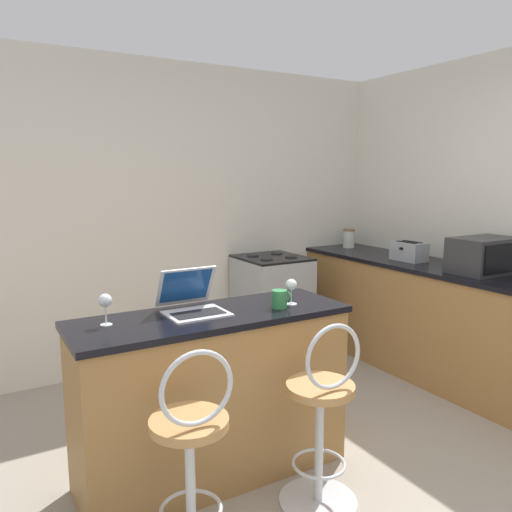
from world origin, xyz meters
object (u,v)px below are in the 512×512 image
Objects in this scene: bar_stool_far at (322,422)px; wine_glass_short at (291,286)px; storage_jar at (349,238)px; toaster at (409,251)px; mug_green at (280,299)px; laptop at (192,301)px; microwave at (484,255)px; bar_stool_near at (192,462)px; wine_glass_tall at (105,302)px; stove_range at (272,307)px.

bar_stool_far is 6.58× the size of wine_glass_short.
storage_jar is at bearing 46.93° from bar_stool_far.
toaster is (1.82, 1.16, 0.56)m from bar_stool_far.
wine_glass_short reaches higher than mug_green.
toaster is 1.84m from wine_glass_short.
laptop reaches higher than toaster.
bar_stool_near is at bearing -169.12° from microwave.
mug_green is (0.91, -0.15, -0.07)m from wine_glass_tall.
laptop is 1.79× the size of storage_jar.
toaster is 1.54× the size of storage_jar.
microwave is 1.83m from stove_range.
toaster is at bearing 14.15° from laptop.
microwave is at bearing -90.14° from storage_jar.
microwave reaches higher than laptop.
stove_range is 1.13m from storage_jar.
bar_stool_near is 2.88× the size of laptop.
laptop is 3.27× the size of mug_green.
laptop is at bearing 159.69° from mug_green.
microwave reaches higher than toaster.
stove_range is 9.04× the size of mug_green.
wine_glass_tall is at bearing -167.89° from toaster.
toaster is at bearing 22.27° from mug_green.
stove_range is 2.33m from wine_glass_tall.
stove_range is (1.61, 1.93, 0.01)m from bar_stool_near.
bar_stool_near is 2.52m from stove_range.
toaster is at bearing -40.32° from stove_range.
stove_range is at bearing 139.68° from toaster.
toaster is 1.84× the size of wine_glass_tall.
bar_stool_near is 3.33× the size of toaster.
toaster reaches higher than wine_glass_short.
wine_glass_tall is at bearing 146.69° from bar_stool_far.
microwave is (2.32, -0.10, 0.07)m from laptop.
wine_glass_tall is at bearing -152.55° from storage_jar.
stove_range is 4.95× the size of storage_jar.
wine_glass_short is 0.78× the size of storage_jar.
bar_stool_near is 5.14× the size of storage_jar.
wine_glass_tall is (-2.78, 0.09, -0.02)m from microwave.
microwave is at bearing -2.46° from laptop.
stove_range is 1.82m from mug_green.
storage_jar is at bearing 89.86° from microwave.
wine_glass_tall is 1.01m from wine_glass_short.
bar_stool_near is 9.39× the size of mug_green.
bar_stool_near is at bearing -150.76° from wine_glass_short.
wine_glass_short is at bearing 29.24° from bar_stool_near.
wine_glass_short is 1.43× the size of mug_green.
mug_green reaches higher than stove_range.
toaster reaches higher than stove_range.
microwave reaches higher than stove_range.
microwave is at bearing -1.76° from wine_glass_tall.
microwave is at bearing 1.34° from wine_glass_short.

